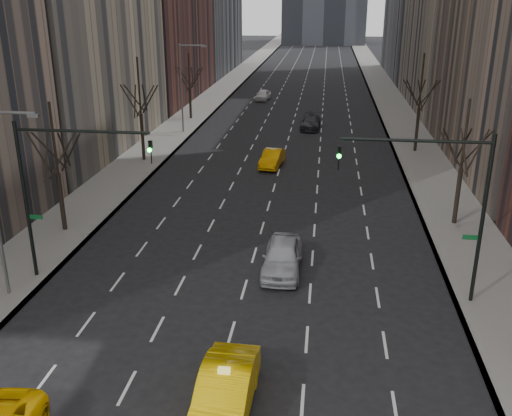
% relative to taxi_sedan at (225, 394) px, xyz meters
% --- Properties ---
extents(sidewalk_left, '(4.50, 320.00, 0.15)m').
position_rel_taxi_sedan_xyz_m(sidewalk_left, '(-12.86, 66.94, -0.77)').
color(sidewalk_left, slate).
rests_on(sidewalk_left, ground).
extents(sidewalk_right, '(4.50, 320.00, 0.15)m').
position_rel_taxi_sedan_xyz_m(sidewalk_right, '(11.64, 66.94, -0.77)').
color(sidewalk_right, slate).
rests_on(sidewalk_right, ground).
extents(tree_lw_b, '(3.36, 3.50, 7.82)m').
position_rel_taxi_sedan_xyz_m(tree_lw_b, '(-12.61, 14.94, 2.87)').
color(tree_lw_b, black).
rests_on(tree_lw_b, ground).
extents(tree_lw_c, '(3.36, 3.50, 8.74)m').
position_rel_taxi_sedan_xyz_m(tree_lw_c, '(-12.61, 30.94, 3.19)').
color(tree_lw_c, black).
rests_on(tree_lw_c, ground).
extents(tree_lw_d, '(3.36, 3.50, 7.36)m').
position_rel_taxi_sedan_xyz_m(tree_lw_d, '(-12.61, 48.94, 2.71)').
color(tree_lw_d, black).
rests_on(tree_lw_d, ground).
extents(tree_rw_b, '(3.36, 3.50, 7.82)m').
position_rel_taxi_sedan_xyz_m(tree_rw_b, '(11.39, 18.94, 2.87)').
color(tree_rw_b, black).
rests_on(tree_rw_b, ground).
extents(tree_rw_c, '(3.36, 3.50, 8.74)m').
position_rel_taxi_sedan_xyz_m(tree_rw_c, '(11.39, 36.94, 3.19)').
color(tree_rw_c, black).
rests_on(tree_rw_c, ground).
extents(traffic_mast_left, '(6.69, 0.39, 8.00)m').
position_rel_taxi_sedan_xyz_m(traffic_mast_left, '(-9.71, 8.94, 4.64)').
color(traffic_mast_left, black).
rests_on(traffic_mast_left, ground).
extents(traffic_mast_right, '(6.69, 0.39, 8.00)m').
position_rel_taxi_sedan_xyz_m(traffic_mast_right, '(8.50, 8.94, 4.64)').
color(traffic_mast_right, black).
rests_on(traffic_mast_right, ground).
extents(streetlight_far, '(2.83, 0.22, 9.00)m').
position_rel_taxi_sedan_xyz_m(streetlight_far, '(-11.45, 41.94, 4.77)').
color(streetlight_far, slate).
rests_on(streetlight_far, ground).
extents(taxi_sedan, '(1.91, 5.18, 1.69)m').
position_rel_taxi_sedan_xyz_m(taxi_sedan, '(0.00, 0.00, 0.00)').
color(taxi_sedan, '#F6C205').
rests_on(taxi_sedan, ground).
extents(silver_sedan_ahead, '(2.02, 4.94, 1.68)m').
position_rel_taxi_sedan_xyz_m(silver_sedan_ahead, '(1.10, 11.18, -0.01)').
color(silver_sedan_ahead, '#AFB0B7').
rests_on(silver_sedan_ahead, ground).
extents(far_taxi, '(2.02, 4.46, 1.42)m').
position_rel_taxi_sedan_xyz_m(far_taxi, '(-1.29, 30.58, -0.14)').
color(far_taxi, '#EB9A04').
rests_on(far_taxi, ground).
extents(far_suv_grey, '(2.22, 5.10, 1.46)m').
position_rel_taxi_sedan_xyz_m(far_suv_grey, '(1.47, 45.68, -0.12)').
color(far_suv_grey, '#29282D').
rests_on(far_suv_grey, ground).
extents(far_car_white, '(2.10, 4.34, 1.43)m').
position_rel_taxi_sedan_xyz_m(far_car_white, '(-5.65, 62.96, -0.13)').
color(far_car_white, white).
rests_on(far_car_white, ground).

